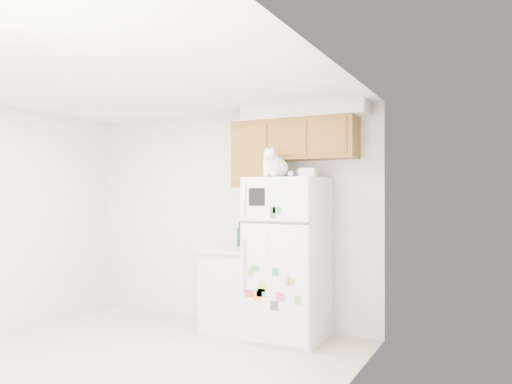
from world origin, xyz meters
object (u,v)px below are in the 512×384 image
Objects in this scene: storage_box_back at (307,173)px; bottle_amber at (241,234)px; refrigerator at (288,258)px; bottle_green at (240,234)px; storage_box_front at (307,173)px; cat at (274,166)px; base_counter at (234,288)px.

bottle_amber is at bearing -170.29° from storage_box_back.
refrigerator is at bearing -118.56° from storage_box_back.
refrigerator is 0.78m from bottle_green.
storage_box_back is at bearing 89.08° from storage_box_front.
bottle_green is at bearing 148.48° from cat.
bottle_amber is (-0.97, 0.40, -0.68)m from storage_box_front.
storage_box_front is 0.51× the size of bottle_amber.
storage_box_front is at bearing 0.72° from cat.
bottle_amber is (-0.62, 0.40, -0.75)m from cat.
refrigerator is 3.75× the size of cat.
cat is (0.60, -0.21, 1.36)m from base_counter.
cat is at bearing -33.04° from bottle_amber.
cat is 2.52× the size of storage_box_back.
storage_box_back reaches higher than storage_box_front.
base_counter is at bearing 147.43° from storage_box_front.
refrigerator is 0.79m from bottle_amber.
storage_box_front is at bearing -21.03° from bottle_green.
bottle_amber is at bearing 96.13° from base_counter.
storage_box_front reaches higher than bottle_green.
bottle_amber is (-0.71, 0.26, 0.22)m from refrigerator.
bottle_amber is (-0.02, 0.19, 0.60)m from base_counter.
base_counter is 3.29× the size of bottle_green.
cat is at bearing 160.37° from storage_box_front.
bottle_green is (-0.02, 0.17, 0.60)m from base_counter.
storage_box_back is at bearing -5.51° from bottle_green.
storage_box_front is (0.35, 0.00, -0.07)m from cat.
base_counter is 3.14× the size of bottle_amber.
storage_box_front reaches higher than bottle_amber.
bottle_green is (-0.87, 0.08, -0.69)m from storage_box_back.
refrigerator is at bearing 55.47° from cat.
bottle_green is at bearing -88.79° from bottle_amber.
refrigerator is 6.07× the size of bottle_green.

